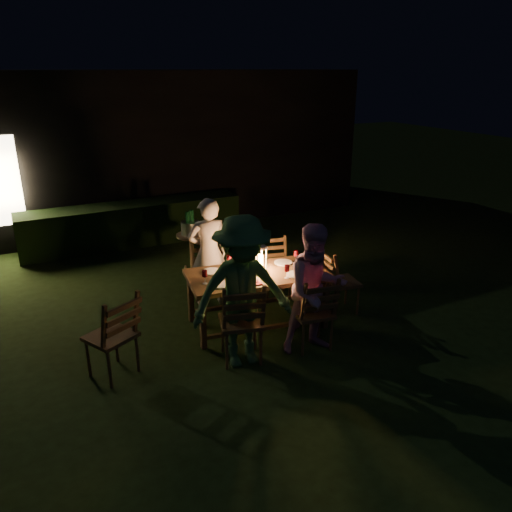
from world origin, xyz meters
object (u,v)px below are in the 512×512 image
chair_near_left (241,335)px  person_opp_right (316,290)px  person_opp_left (242,293)px  ice_bucket (190,228)px  side_table (191,239)px  chair_near_right (312,325)px  bottle_bucket_b (192,224)px  chair_spare (113,350)px  lantern (260,260)px  person_house_side (209,253)px  bottle_bucket_a (188,226)px  chair_far_left (211,285)px  chair_far_right (276,279)px  chair_end (340,292)px  dining_table (257,278)px  bottle_table (239,265)px

chair_near_left → person_opp_right: 1.02m
person_opp_left → person_opp_right: bearing=0.0°
ice_bucket → side_table: bearing=0.0°
chair_near_right → bottle_bucket_b: size_ratio=3.17×
chair_spare → lantern: size_ratio=3.02×
person_opp_right → person_opp_left: 0.90m
person_house_side → ice_bucket: size_ratio=5.29×
person_house_side → person_opp_left: 1.64m
chair_spare → chair_near_right: bearing=-39.2°
person_opp_left → bottle_bucket_a: size_ratio=5.58×
chair_far_left → ice_bucket: 1.46m
chair_far_left → chair_far_right: (0.99, -0.14, -0.03)m
person_house_side → side_table: person_house_side is taller
person_opp_left → chair_spare: bearing=172.0°
chair_near_left → lantern: size_ratio=3.09×
chair_near_left → side_table: size_ratio=1.67×
side_table → ice_bucket: 0.19m
chair_end → ice_bucket: bearing=-141.3°
chair_spare → ice_bucket: 3.16m
chair_spare → side_table: (1.82, 2.54, 0.25)m
dining_table → chair_end: (1.22, -0.17, -0.38)m
person_house_side → chair_far_right: bearing=177.1°
chair_far_right → person_opp_right: bearing=92.3°
chair_near_left → chair_end: size_ratio=1.11×
chair_spare → bottle_bucket_b: 3.22m
chair_near_right → chair_spare: bearing=176.7°
chair_near_left → person_opp_left: (-0.00, -0.05, 0.57)m
chair_end → person_house_side: size_ratio=0.62×
chair_spare → bottle_bucket_a: (1.77, 2.50, 0.49)m
person_house_side → person_opp_right: (0.66, -1.75, 0.01)m
chair_near_right → dining_table: bearing=120.7°
chair_near_right → bottle_bucket_b: chair_near_right is taller
dining_table → bottle_table: (-0.25, 0.04, 0.21)m
chair_end → person_opp_left: bearing=-63.1°
chair_far_right → chair_spare: size_ratio=0.86×
lantern → bottle_table: (-0.30, -0.01, -0.02)m
bottle_table → chair_end: bearing=-8.1°
bottle_bucket_a → lantern: bearing=-83.4°
ice_bucket → bottle_bucket_b: (0.05, 0.04, 0.05)m
chair_far_right → chair_spare: 2.81m
bottle_bucket_b → person_opp_right: bearing=-82.3°
chair_far_left → chair_far_right: size_ratio=1.12×
bottle_bucket_a → bottle_bucket_b: size_ratio=1.00×
person_opp_right → ice_bucket: 3.11m
chair_near_left → chair_end: chair_near_left is taller
ice_bucket → bottle_bucket_a: size_ratio=0.94×
chair_spare → person_house_side: person_house_side is taller
chair_spare → person_opp_right: 2.39m
person_opp_left → lantern: 1.00m
chair_near_left → chair_spare: chair_near_left is taller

